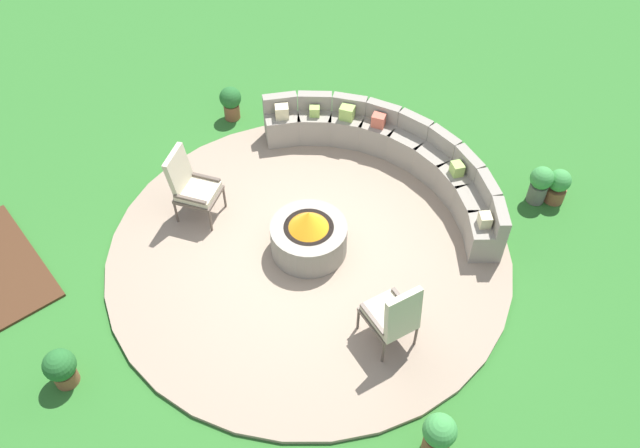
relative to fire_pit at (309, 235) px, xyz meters
The scene contains 11 objects.
ground_plane 0.35m from the fire_pit, ahead, with size 24.00×24.00×0.00m, color #2D6B28.
patio_circle 0.32m from the fire_pit, ahead, with size 5.67×5.67×0.06m, color gray.
fire_pit is the anchor object (origin of this frame).
curved_stone_bench 2.07m from the fire_pit, 101.56° to the left, with size 4.34×1.84×0.77m.
lounge_chair_front_left 1.85m from the fire_pit, 152.50° to the right, with size 0.78×0.78×1.14m.
lounge_chair_front_right 1.85m from the fire_pit, ahead, with size 0.70×0.61×1.12m.
potted_plant_0 3.23m from the fire_pit, 13.07° to the right, with size 0.38×0.38×0.68m.
potted_plant_1 3.53m from the fire_pit, 94.55° to the right, with size 0.39×0.39×0.56m.
potted_plant_2 3.58m from the fire_pit, 67.27° to the left, with size 0.35×0.35×0.63m.
potted_plant_3 3.31m from the fire_pit, 164.65° to the left, with size 0.37×0.37×0.60m.
potted_plant_4 3.85m from the fire_pit, 66.19° to the left, with size 0.34×0.34×0.57m.
Camera 1 is at (4.69, -3.67, 7.16)m, focal length 36.87 mm.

